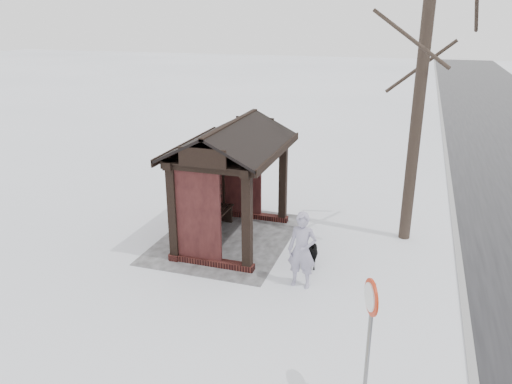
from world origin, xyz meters
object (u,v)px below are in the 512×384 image
bus_shelter (226,158)px  pedestrian (302,250)px  dog (310,253)px  road_sign (370,316)px

bus_shelter → pedestrian: bus_shelter is taller
pedestrian → dog: size_ratio=2.23×
bus_shelter → road_sign: size_ratio=1.73×
bus_shelter → pedestrian: 3.22m
bus_shelter → dog: size_ratio=4.79×
pedestrian → road_sign: bearing=-59.7°
dog → road_sign: 4.55m
bus_shelter → dog: bearing=71.7°
pedestrian → road_sign: (3.08, 1.67, 0.69)m
bus_shelter → road_sign: (4.82, 4.03, -0.64)m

